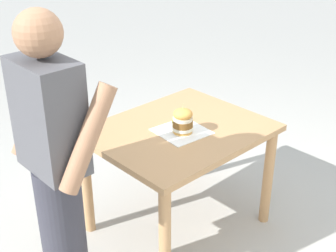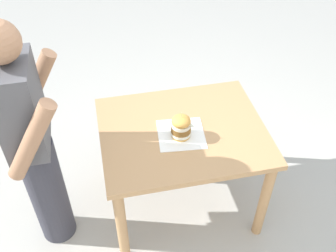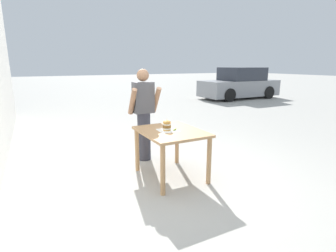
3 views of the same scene
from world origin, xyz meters
name	(u,v)px [view 3 (image 3 of 3)]	position (x,y,z in m)	size (l,w,h in m)	color
ground_plane	(171,176)	(0.00, 0.00, 0.00)	(80.00, 80.00, 0.00)	#ADAAA3
patio_table	(171,138)	(0.00, 0.00, 0.65)	(0.89, 1.09, 0.77)	tan
serving_paper	(168,130)	(-0.04, 0.02, 0.77)	(0.30, 0.30, 0.00)	white
sandwich	(167,125)	(-0.06, 0.03, 0.85)	(0.13, 0.13, 0.20)	gold
pickle_spear	(175,130)	(0.05, -0.03, 0.78)	(0.02, 0.02, 0.08)	#8EA83D
diner_across_table	(144,114)	(-0.07, 0.93, 0.88)	(0.55, 0.35, 1.69)	#33333D
parked_car_near_curb	(240,85)	(7.90, 7.09, 0.72)	(4.21, 1.86, 1.60)	gray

